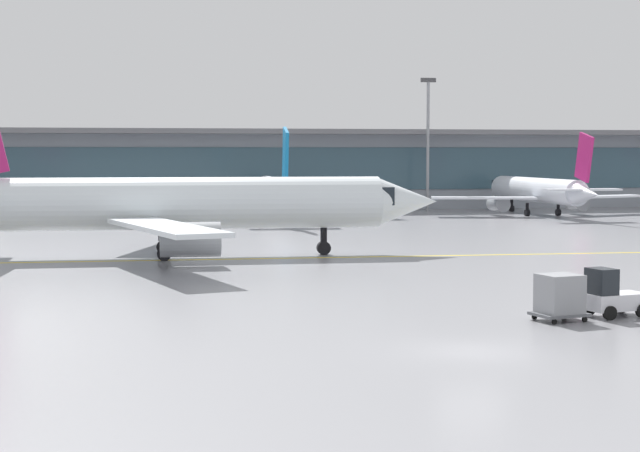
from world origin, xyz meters
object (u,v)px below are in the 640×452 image
at_px(taxiing_regional_jet, 187,205).
at_px(baggage_tug, 611,296).
at_px(gate_airplane_3, 538,191).
at_px(apron_light_mast_2, 428,139).
at_px(gate_airplane_2, 275,192).
at_px(cargo_dolly_lead, 560,296).

bearing_deg(taxiing_regional_jet, baggage_tug, -59.59).
relative_size(gate_airplane_3, taxiing_regional_jet, 0.77).
bearing_deg(apron_light_mast_2, gate_airplane_3, -47.48).
height_order(gate_airplane_2, apron_light_mast_2, apron_light_mast_2).
height_order(baggage_tug, cargo_dolly_lead, baggage_tug).
xyz_separation_m(gate_airplane_3, taxiing_regional_jet, (-41.38, -38.24, 0.78)).
height_order(taxiing_regional_jet, cargo_dolly_lead, taxiing_regional_jet).
distance_m(taxiing_regional_jet, cargo_dolly_lead, 32.70).
bearing_deg(taxiing_regional_jet, cargo_dolly_lead, -64.06).
relative_size(taxiing_regional_jet, baggage_tug, 12.31).
xyz_separation_m(gate_airplane_2, apron_light_mast_2, (20.07, 11.68, 5.68)).
height_order(gate_airplane_2, taxiing_regional_jet, taxiing_regional_jet).
relative_size(taxiing_regional_jet, apron_light_mast_2, 2.24).
bearing_deg(gate_airplane_2, taxiing_regional_jet, 166.17).
bearing_deg(taxiing_regional_jet, gate_airplane_3, 45.23).
xyz_separation_m(baggage_tug, apron_light_mast_2, (16.38, 77.90, 7.57)).
height_order(gate_airplane_3, cargo_dolly_lead, gate_airplane_3).
xyz_separation_m(taxiing_regional_jet, apron_light_mast_2, (31.96, 48.52, 5.01)).
bearing_deg(baggage_tug, gate_airplane_3, 57.54).
height_order(gate_airplane_2, baggage_tug, gate_airplane_2).
distance_m(baggage_tug, cargo_dolly_lead, 2.66).
distance_m(gate_airplane_2, apron_light_mast_2, 23.91).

